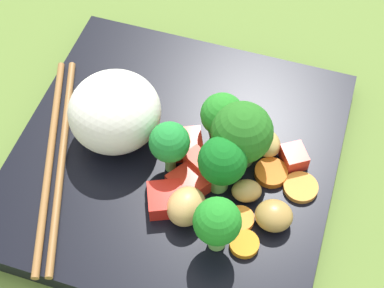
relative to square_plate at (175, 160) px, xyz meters
The scene contains 22 objects.
ground_plane 1.97cm from the square_plate, ahead, with size 110.00×110.00×2.00cm, color olive.
square_plate is the anchor object (origin of this frame).
rice_mound 7.15cm from the square_plate, ahead, with size 8.13×8.25×6.60cm, color white.
broccoli_floret_0 4.83cm from the square_plate, 89.26° to the left, with size 3.51×3.51×5.61cm.
broccoli_floret_1 6.81cm from the square_plate, 156.30° to the left, with size 4.15×4.15×5.92cm.
broccoli_floret_2 10.60cm from the square_plate, 125.98° to the left, with size 3.81×3.81×5.98cm.
broccoli_floret_3 7.64cm from the square_plate, behind, with size 5.33×5.33×6.92cm.
broccoli_floret_4 6.21cm from the square_plate, 144.50° to the right, with size 3.86×3.86×5.85cm.
carrot_slice_0 11.59cm from the square_plate, behind, with size 3.01×3.01×0.48cm, color orange.
carrot_slice_1 8.84cm from the square_plate, 144.19° to the left, with size 2.33×2.33×0.58cm, color orange.
carrot_slice_2 8.85cm from the square_plate, behind, with size 2.91×2.91×0.66cm, color orange.
carrot_slice_3 10.77cm from the square_plate, 137.31° to the left, with size 2.44×2.44×0.58cm, color orange.
pepper_chunk_0 4.18cm from the square_plate, 122.90° to the left, with size 3.00×2.70×1.59cm, color red.
pepper_chunk_1 5.55cm from the square_plate, 96.55° to the left, with size 2.93×2.85×1.71cm, color red.
pepper_chunk_2 10.73cm from the square_plate, behind, with size 2.27×1.97×1.59cm, color red.
pepper_chunk_3 3.39cm from the square_plate, 155.40° to the left, with size 2.17×1.65×2.16cm, color red.
pepper_chunk_4 2.23cm from the square_plate, 143.93° to the right, with size 2.59×2.71×1.89cm, color red.
chicken_piece_0 10.91cm from the square_plate, 155.08° to the left, with size 3.16×2.91×2.11cm, color #B08945.
chicken_piece_1 8.35cm from the square_plate, 161.38° to the right, with size 3.13×2.48×2.07cm, color tan.
chicken_piece_2 6.68cm from the square_plate, 114.48° to the left, with size 3.59×3.14×2.81cm, color tan.
chicken_piece_3 7.82cm from the square_plate, 159.08° to the left, with size 2.57×2.01×1.89cm, color tan.
chopstick_pair 10.71cm from the square_plate, 18.40° to the left, with size 8.08×22.10×0.66cm.
Camera 1 is at (-9.03, 28.59, 46.54)cm, focal length 55.73 mm.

